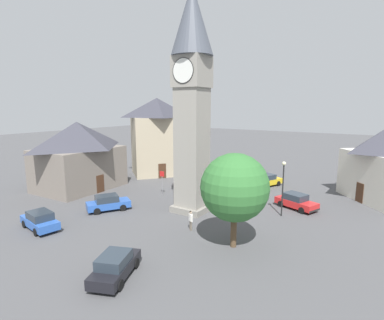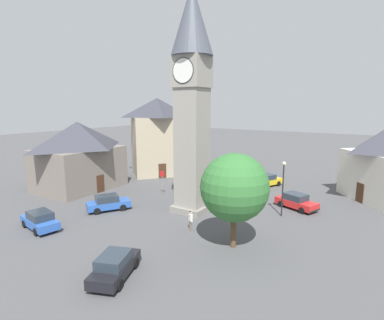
# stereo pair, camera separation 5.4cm
# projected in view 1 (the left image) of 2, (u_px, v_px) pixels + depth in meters

# --- Properties ---
(ground_plane) EXTENTS (200.00, 200.00, 0.00)m
(ground_plane) POSITION_uv_depth(u_px,v_px,m) (192.00, 211.00, 30.20)
(ground_plane) COLOR #4C4C4F
(clock_tower) EXTENTS (3.86, 3.86, 20.97)m
(clock_tower) POSITION_uv_depth(u_px,v_px,m) (192.00, 82.00, 28.07)
(clock_tower) COLOR gray
(clock_tower) RESTS_ON ground
(car_blue_kerb) EXTENTS (3.22, 4.46, 1.53)m
(car_blue_kerb) POSITION_uv_depth(u_px,v_px,m) (267.00, 180.00, 39.30)
(car_blue_kerb) COLOR gold
(car_blue_kerb) RESTS_ON ground
(car_silver_kerb) EXTENTS (3.60, 4.40, 1.53)m
(car_silver_kerb) POSITION_uv_depth(u_px,v_px,m) (108.00, 203.00, 30.16)
(car_silver_kerb) COLOR #2D5BB7
(car_silver_kerb) RESTS_ON ground
(car_red_corner) EXTENTS (3.11, 4.46, 1.53)m
(car_red_corner) POSITION_uv_depth(u_px,v_px,m) (115.00, 266.00, 18.29)
(car_red_corner) COLOR black
(car_red_corner) RESTS_ON ground
(car_white_side) EXTENTS (4.46, 3.12, 1.53)m
(car_white_side) POSITION_uv_depth(u_px,v_px,m) (296.00, 201.00, 30.66)
(car_white_side) COLOR red
(car_white_side) RESTS_ON ground
(car_black_far) EXTENTS (4.36, 2.38, 1.53)m
(car_black_far) POSITION_uv_depth(u_px,v_px,m) (40.00, 220.00, 25.55)
(car_black_far) COLOR #2D5BB7
(car_black_far) RESTS_ON ground
(pedestrian) EXTENTS (0.50, 0.37, 1.69)m
(pedestrian) POSITION_uv_depth(u_px,v_px,m) (191.00, 219.00, 25.25)
(pedestrian) COLOR #706656
(pedestrian) RESTS_ON ground
(tree) EXTENTS (4.90, 4.90, 6.92)m
(tree) POSITION_uv_depth(u_px,v_px,m) (235.00, 188.00, 21.72)
(tree) COLOR brown
(tree) RESTS_ON ground
(building_shop_left) EXTENTS (9.83, 9.95, 11.29)m
(building_shop_left) POSITION_uv_depth(u_px,v_px,m) (157.00, 136.00, 45.65)
(building_shop_left) COLOR tan
(building_shop_left) RESTS_ON ground
(building_corner_back) EXTENTS (7.79, 10.18, 8.27)m
(building_corner_back) POSITION_uv_depth(u_px,v_px,m) (78.00, 155.00, 37.60)
(building_corner_back) COLOR slate
(building_corner_back) RESTS_ON ground
(lamp_post) EXTENTS (0.36, 0.36, 5.17)m
(lamp_post) POSITION_uv_depth(u_px,v_px,m) (283.00, 180.00, 28.14)
(lamp_post) COLOR black
(lamp_post) RESTS_ON ground
(road_sign) EXTENTS (0.60, 0.07, 2.80)m
(road_sign) POSITION_uv_depth(u_px,v_px,m) (162.00, 179.00, 35.13)
(road_sign) COLOR gray
(road_sign) RESTS_ON ground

